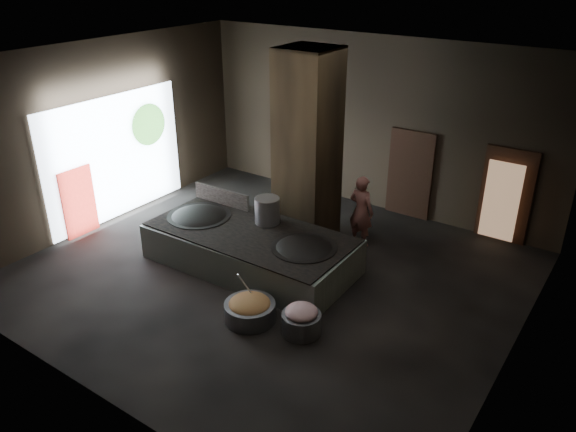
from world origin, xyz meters
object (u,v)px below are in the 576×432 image
Objects in this scene: stock_pot at (267,210)px; veg_basin at (250,311)px; wok_left at (199,219)px; hearth_platform at (251,249)px; meat_basin at (301,323)px; cook at (361,211)px; wok_right at (304,251)px.

stock_pot reaches higher than veg_basin.
wok_left is 1.48× the size of veg_basin.
hearth_platform is 1.49m from wok_left.
stock_pot is at bearing 138.45° from meat_basin.
veg_basin is (1.19, -2.18, -0.95)m from stock_pot.
stock_pot is 0.34× the size of cook.
veg_basin is 1.34× the size of meat_basin.
cook reaches higher than stock_pot.
hearth_platform is at bearing 148.07° from meat_basin.
wok_left is 2.42× the size of stock_pot.
hearth_platform reaches higher than veg_basin.
wok_right is 2.17m from cook.
meat_basin is at bearing -58.06° from wok_right.
hearth_platform is 4.69× the size of veg_basin.
hearth_platform is 1.40m from wok_right.
wok_left is at bearing -158.20° from stock_pot.
meat_basin is (2.21, -1.96, -0.93)m from stock_pot.
wok_right reaches higher than hearth_platform.
veg_basin is 1.04m from meat_basin.
hearth_platform is 6.27× the size of meat_basin.
wok_left reaches higher than meat_basin.
meat_basin is (0.74, -3.62, -0.67)m from cook.
wok_right is 1.38× the size of veg_basin.
cook is at bearing 48.51° from stock_pot.
wok_right is 1.84× the size of meat_basin.
meat_basin is (3.71, -1.36, -0.55)m from wok_left.
wok_left reaches higher than wok_right.
wok_left is at bearing 149.61° from veg_basin.
cook reaches higher than hearth_platform.
hearth_platform is 2.73m from cook.
wok_left is 3.17m from veg_basin.
wok_right is at bearing 91.74° from cook.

